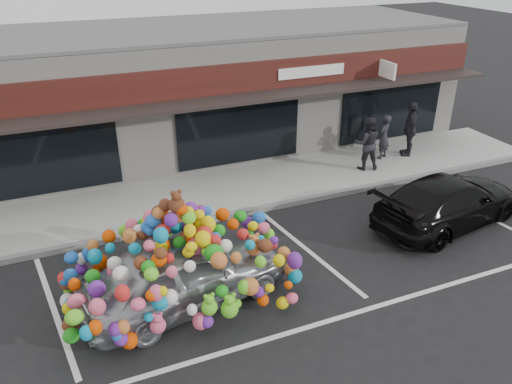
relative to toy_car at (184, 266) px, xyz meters
name	(u,v)px	position (x,y,z in m)	size (l,w,h in m)	color
ground	(203,280)	(0.55, 0.57, -0.93)	(90.00, 90.00, 0.00)	black
shop_building	(128,95)	(0.55, 9.01, 1.24)	(24.00, 7.20, 4.31)	beige
sidewalk	(163,202)	(0.55, 4.57, -0.85)	(26.00, 3.00, 0.15)	#989893
kerb	(175,226)	(0.55, 3.07, -0.85)	(26.00, 0.18, 0.16)	slate
parking_stripe_left	(54,311)	(-2.65, 0.77, -0.92)	(0.12, 4.40, 0.01)	silver
parking_stripe_mid	(307,250)	(3.35, 0.77, -0.92)	(0.12, 4.40, 0.01)	silver
parking_stripe_right	(473,210)	(8.75, 0.77, -0.92)	(0.12, 4.40, 0.01)	silver
lane_line	(330,320)	(2.55, -1.73, -0.92)	(14.00, 0.12, 0.01)	silver
toy_car	(184,266)	(0.00, 0.00, 0.00)	(3.17, 4.97, 2.73)	#909399
black_sedan	(449,201)	(7.49, 0.52, -0.25)	(4.68, 1.90, 1.36)	black
pedestrian_a	(384,137)	(8.39, 4.77, 0.00)	(0.57, 0.37, 1.55)	black
pedestrian_b	(367,143)	(7.32, 4.22, 0.12)	(0.87, 0.68, 1.79)	black
pedestrian_c	(410,129)	(9.39, 4.67, 0.19)	(0.47, 1.13, 1.92)	black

